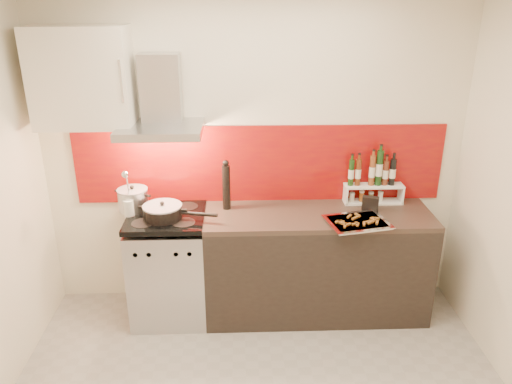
{
  "coord_description": "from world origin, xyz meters",
  "views": [
    {
      "loc": [
        -0.12,
        -2.47,
        2.53
      ],
      "look_at": [
        0.0,
        0.95,
        1.15
      ],
      "focal_mm": 35.0,
      "sensor_mm": 36.0,
      "label": 1
    }
  ],
  "objects_px": {
    "saute_pan": "(164,212)",
    "baking_tray": "(357,222)",
    "counter": "(316,263)",
    "range_stove": "(170,267)",
    "pepper_mill": "(226,185)",
    "stock_pot": "(133,199)"
  },
  "relations": [
    {
      "from": "saute_pan",
      "to": "baking_tray",
      "type": "bearing_deg",
      "value": -5.39
    },
    {
      "from": "counter",
      "to": "pepper_mill",
      "type": "bearing_deg",
      "value": 170.36
    },
    {
      "from": "range_stove",
      "to": "stock_pot",
      "type": "distance_m",
      "value": 0.63
    },
    {
      "from": "range_stove",
      "to": "baking_tray",
      "type": "relative_size",
      "value": 1.78
    },
    {
      "from": "counter",
      "to": "range_stove",
      "type": "bearing_deg",
      "value": -179.77
    },
    {
      "from": "counter",
      "to": "baking_tray",
      "type": "distance_m",
      "value": 0.57
    },
    {
      "from": "saute_pan",
      "to": "range_stove",
      "type": "bearing_deg",
      "value": 84.26
    },
    {
      "from": "saute_pan",
      "to": "pepper_mill",
      "type": "relative_size",
      "value": 1.4
    },
    {
      "from": "counter",
      "to": "pepper_mill",
      "type": "height_order",
      "value": "pepper_mill"
    },
    {
      "from": "saute_pan",
      "to": "baking_tray",
      "type": "height_order",
      "value": "saute_pan"
    },
    {
      "from": "saute_pan",
      "to": "pepper_mill",
      "type": "distance_m",
      "value": 0.53
    },
    {
      "from": "stock_pot",
      "to": "saute_pan",
      "type": "height_order",
      "value": "stock_pot"
    },
    {
      "from": "saute_pan",
      "to": "pepper_mill",
      "type": "bearing_deg",
      "value": 21.34
    },
    {
      "from": "stock_pot",
      "to": "counter",
      "type": "bearing_deg",
      "value": -4.1
    },
    {
      "from": "range_stove",
      "to": "stock_pot",
      "type": "bearing_deg",
      "value": 157.59
    },
    {
      "from": "stock_pot",
      "to": "baking_tray",
      "type": "relative_size",
      "value": 0.47
    },
    {
      "from": "range_stove",
      "to": "pepper_mill",
      "type": "xyz_separation_m",
      "value": [
        0.47,
        0.13,
        0.66
      ]
    },
    {
      "from": "stock_pot",
      "to": "baking_tray",
      "type": "height_order",
      "value": "stock_pot"
    },
    {
      "from": "pepper_mill",
      "to": "counter",
      "type": "bearing_deg",
      "value": -9.64
    },
    {
      "from": "counter",
      "to": "baking_tray",
      "type": "xyz_separation_m",
      "value": [
        0.26,
        -0.2,
        0.47
      ]
    },
    {
      "from": "counter",
      "to": "stock_pot",
      "type": "relative_size",
      "value": 7.5
    },
    {
      "from": "range_stove",
      "to": "pepper_mill",
      "type": "relative_size",
      "value": 2.22
    }
  ]
}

